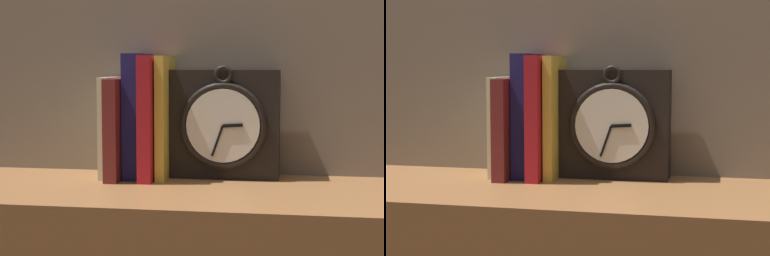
{
  "view_description": "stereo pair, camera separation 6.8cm",
  "coord_description": "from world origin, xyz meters",
  "views": [
    {
      "loc": [
        0.18,
        -1.08,
        1.14
      ],
      "look_at": [
        0.0,
        0.0,
        1.03
      ],
      "focal_mm": 60.0,
      "sensor_mm": 36.0,
      "label": 1
    },
    {
      "loc": [
        0.24,
        -1.06,
        1.14
      ],
      "look_at": [
        0.0,
        0.0,
        1.03
      ],
      "focal_mm": 60.0,
      "sensor_mm": 36.0,
      "label": 2
    }
  ],
  "objects": [
    {
      "name": "book_slot0_cream",
      "position": [
        -0.17,
        0.1,
        1.02
      ],
      "size": [
        0.02,
        0.11,
        0.19
      ],
      "color": "beige",
      "rests_on": "bookshelf"
    },
    {
      "name": "book_slot1_maroon",
      "position": [
        -0.15,
        0.09,
        1.02
      ],
      "size": [
        0.02,
        0.14,
        0.19
      ],
      "color": "maroon",
      "rests_on": "bookshelf"
    },
    {
      "name": "book_slot4_yellow",
      "position": [
        -0.07,
        0.1,
        1.04
      ],
      "size": [
        0.02,
        0.12,
        0.23
      ],
      "color": "yellow",
      "rests_on": "bookshelf"
    },
    {
      "name": "book_slot3_red",
      "position": [
        -0.09,
        0.09,
        1.04
      ],
      "size": [
        0.02,
        0.14,
        0.23
      ],
      "color": "#AF1822",
      "rests_on": "bookshelf"
    },
    {
      "name": "clock",
      "position": [
        0.04,
        0.12,
        1.03
      ],
      "size": [
        0.2,
        0.08,
        0.21
      ],
      "color": "black",
      "rests_on": "bookshelf"
    },
    {
      "name": "book_slot2_navy",
      "position": [
        -0.12,
        0.11,
        1.04
      ],
      "size": [
        0.03,
        0.11,
        0.23
      ],
      "color": "navy",
      "rests_on": "bookshelf"
    }
  ]
}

